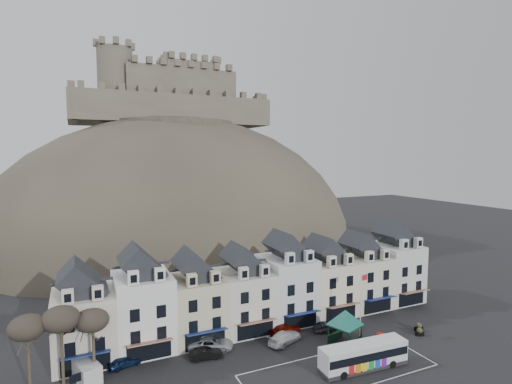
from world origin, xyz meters
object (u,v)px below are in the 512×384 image
(car_silver, at_px, (211,344))
(white_van, at_px, (85,370))
(car_navy, at_px, (124,361))
(car_white, at_px, (285,337))
(bus, at_px, (364,355))
(car_charcoal, at_px, (328,327))
(car_maroon, at_px, (285,329))
(bus_shelter, at_px, (345,318))
(red_buoy, at_px, (381,340))
(car_black, at_px, (206,354))
(flagpole, at_px, (361,300))

(car_silver, bearing_deg, white_van, 113.23)
(car_navy, relative_size, car_white, 0.71)
(bus, distance_m, car_white, 10.46)
(car_charcoal, bearing_deg, car_maroon, 88.94)
(white_van, relative_size, car_silver, 0.90)
(car_white, xyz_separation_m, car_charcoal, (6.86, 0.31, -0.11))
(bus_shelter, xyz_separation_m, car_maroon, (-5.53, 5.57, -2.78))
(red_buoy, relative_size, car_black, 0.48)
(red_buoy, height_order, car_navy, red_buoy)
(car_charcoal, bearing_deg, white_van, 103.50)
(bus, xyz_separation_m, car_maroon, (-3.92, 11.11, -0.88))
(white_van, bearing_deg, car_silver, -15.68)
(bus_shelter, relative_size, white_van, 1.36)
(car_silver, xyz_separation_m, car_maroon, (10.40, -0.21, -0.03))
(bus, bearing_deg, white_van, 163.21)
(bus, distance_m, car_silver, 18.28)
(car_white, relative_size, car_maroon, 1.18)
(car_white, bearing_deg, car_black, 64.30)
(car_silver, xyz_separation_m, car_white, (9.20, -2.25, -0.02))
(car_maroon, xyz_separation_m, car_charcoal, (5.66, -1.72, -0.11))
(car_maroon, bearing_deg, bus_shelter, -146.59)
(white_van, bearing_deg, flagpole, -25.26)
(red_buoy, height_order, car_charcoal, red_buoy)
(car_navy, bearing_deg, car_charcoal, -109.61)
(bus_shelter, bearing_deg, car_black, 147.44)
(bus_shelter, height_order, car_navy, bus_shelter)
(white_van, bearing_deg, car_maroon, -17.38)
(bus, relative_size, car_black, 2.70)
(car_black, xyz_separation_m, car_charcoal, (17.26, -0.02, -0.00))
(bus_shelter, height_order, car_black, bus_shelter)
(bus, height_order, flagpole, flagpole)
(bus_shelter, distance_m, car_silver, 17.17)
(car_black, relative_size, car_silver, 0.71)
(white_van, height_order, car_navy, white_van)
(white_van, bearing_deg, car_black, -23.76)
(flagpole, height_order, car_charcoal, flagpole)
(white_van, relative_size, car_white, 0.95)
(car_silver, distance_m, car_charcoal, 16.18)
(white_van, bearing_deg, car_navy, -5.22)
(white_van, relative_size, car_navy, 1.34)
(car_maroon, bearing_deg, bus, -171.96)
(bus, relative_size, bus_shelter, 1.57)
(red_buoy, bearing_deg, car_maroon, 138.98)
(bus, height_order, red_buoy, bus)
(car_charcoal, bearing_deg, bus_shelter, -166.14)
(bus, relative_size, red_buoy, 5.60)
(bus, xyz_separation_m, car_white, (-5.12, 9.08, -0.88))
(bus, height_order, car_charcoal, bus)
(white_van, bearing_deg, bus_shelter, -28.07)
(red_buoy, distance_m, white_van, 34.70)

